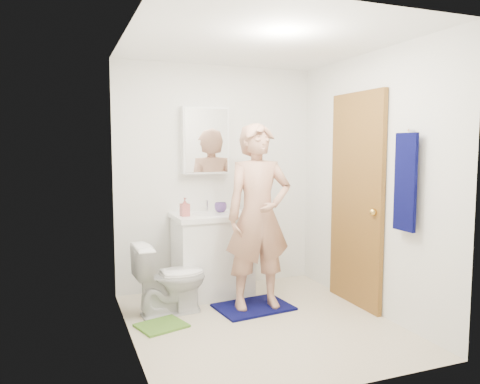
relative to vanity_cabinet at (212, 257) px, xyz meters
name	(u,v)px	position (x,y,z in m)	size (l,w,h in m)	color
floor	(261,324)	(0.15, -0.91, -0.41)	(2.20, 2.40, 0.02)	beige
ceiling	(262,40)	(0.15, -0.91, 2.01)	(2.20, 2.40, 0.02)	white
wall_back	(217,178)	(0.15, 0.30, 0.80)	(2.20, 0.02, 2.40)	silver
wall_front	(341,203)	(0.15, -2.12, 0.80)	(2.20, 0.02, 2.40)	silver
wall_left	(128,191)	(-0.96, -0.91, 0.80)	(0.02, 2.40, 2.40)	silver
wall_right	(370,183)	(1.26, -0.91, 0.80)	(0.02, 2.40, 2.40)	silver
vanity_cabinet	(212,257)	(0.00, 0.00, 0.00)	(0.75, 0.55, 0.80)	white
countertop	(212,216)	(0.00, 0.00, 0.43)	(0.79, 0.59, 0.05)	white
sink_basin	(212,215)	(0.00, 0.00, 0.44)	(0.40, 0.40, 0.03)	white
faucet	(207,206)	(0.00, 0.18, 0.51)	(0.03, 0.03, 0.12)	silver
medicine_cabinet	(205,140)	(0.00, 0.22, 1.20)	(0.50, 0.12, 0.70)	white
mirror_panel	(207,140)	(0.00, 0.16, 1.20)	(0.46, 0.01, 0.66)	white
door	(356,200)	(1.22, -0.76, 0.62)	(0.05, 0.80, 2.05)	olive
door_knob	(373,212)	(1.18, -1.08, 0.55)	(0.07, 0.07, 0.07)	gold
towel	(405,182)	(1.18, -1.48, 0.85)	(0.03, 0.24, 0.80)	#060840
towel_hook	(411,130)	(1.22, -1.48, 1.27)	(0.02, 0.02, 0.06)	silver
toilet	(170,278)	(-0.53, -0.38, -0.07)	(0.37, 0.65, 0.67)	white
bath_mat	(253,307)	(0.24, -0.54, -0.39)	(0.69, 0.49, 0.02)	#060840
green_rug	(162,326)	(-0.67, -0.68, -0.39)	(0.39, 0.33, 0.02)	#54872D
soap_dispenser	(185,207)	(-0.30, -0.06, 0.54)	(0.08, 0.08, 0.18)	#B65855
toothbrush_cup	(221,207)	(0.12, 0.06, 0.50)	(0.13, 0.13, 0.10)	#583C85
man	(258,216)	(0.28, -0.57, 0.49)	(0.63, 0.41, 1.73)	tan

